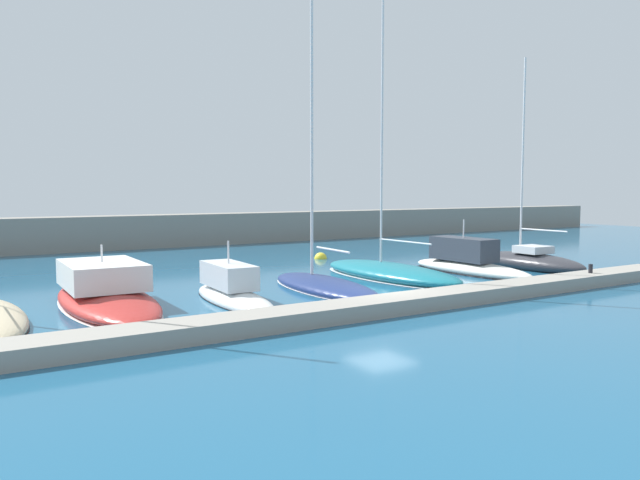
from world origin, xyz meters
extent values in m
plane|color=#1E567A|center=(0.00, 0.00, 0.00)|extent=(120.00, 120.00, 0.00)
cube|color=gray|center=(0.00, -1.86, 0.29)|extent=(34.25, 1.67, 0.58)
cube|color=gray|center=(0.00, 29.01, 1.31)|extent=(108.00, 2.47, 2.62)
ellipsoid|color=#B72D28|center=(-9.84, 4.94, 0.24)|extent=(3.59, 10.09, 0.96)
ellipsoid|color=silver|center=(-9.84, 4.94, 0.02)|extent=(3.63, 10.19, 0.12)
cube|color=silver|center=(-9.82, 5.62, 1.23)|extent=(2.97, 4.44, 1.02)
cube|color=black|center=(-9.80, 6.47, 1.39)|extent=(2.60, 1.16, 0.57)
cylinder|color=silver|center=(-9.82, 5.62, 2.09)|extent=(0.08, 0.08, 0.69)
ellipsoid|color=white|center=(-5.15, 3.22, 0.11)|extent=(2.18, 7.19, 0.90)
ellipsoid|color=black|center=(-5.15, 3.22, 0.02)|extent=(2.21, 7.26, 0.12)
cube|color=silver|center=(-5.12, 3.81, 1.06)|extent=(1.55, 3.45, 1.00)
cube|color=black|center=(-5.09, 4.33, 1.21)|extent=(1.28, 0.91, 0.56)
cylinder|color=silver|center=(-5.12, 3.81, 2.04)|extent=(0.08, 0.08, 0.95)
ellipsoid|color=navy|center=(-0.28, 3.88, 0.15)|extent=(3.23, 8.53, 0.86)
ellipsoid|color=silver|center=(-0.28, 3.88, 0.02)|extent=(3.26, 8.62, 0.12)
cylinder|color=silver|center=(-0.21, 5.08, 9.04)|extent=(0.14, 0.14, 16.91)
cylinder|color=silver|center=(-0.33, 3.12, 1.94)|extent=(0.28, 2.87, 0.10)
ellipsoid|color=#19707F|center=(4.77, 5.32, 0.28)|extent=(3.44, 10.07, 0.99)
ellipsoid|color=silver|center=(4.77, 5.32, 0.02)|extent=(3.48, 10.17, 0.12)
cylinder|color=silver|center=(4.76, 6.05, 11.19)|extent=(0.12, 0.12, 20.83)
cylinder|color=silver|center=(4.79, 4.16, 2.00)|extent=(0.13, 3.93, 0.08)
ellipsoid|color=silver|center=(9.62, 4.20, 0.24)|extent=(2.06, 8.30, 0.89)
ellipsoid|color=black|center=(9.62, 4.20, 0.02)|extent=(2.08, 8.39, 0.12)
cube|color=#333842|center=(9.62, 4.76, 1.32)|extent=(1.58, 3.93, 1.28)
cube|color=black|center=(9.61, 5.49, 1.51)|extent=(1.41, 0.99, 0.72)
cylinder|color=silver|center=(9.62, 4.76, 2.47)|extent=(0.08, 0.08, 1.02)
ellipsoid|color=#2D2D33|center=(14.19, 3.89, 0.35)|extent=(2.79, 7.69, 1.18)
cylinder|color=silver|center=(14.22, 4.58, 6.65)|extent=(0.12, 0.12, 11.43)
cylinder|color=silver|center=(14.15, 2.90, 2.32)|extent=(0.23, 3.20, 0.08)
cube|color=silver|center=(14.18, 3.62, 1.15)|extent=(1.77, 1.78, 0.43)
sphere|color=yellow|center=(6.49, 14.76, 0.00)|extent=(0.86, 0.86, 0.86)
cylinder|color=black|center=(11.52, -1.86, 0.80)|extent=(0.20, 0.20, 0.44)
camera|label=1|loc=(-15.57, -19.68, 4.64)|focal=34.31mm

